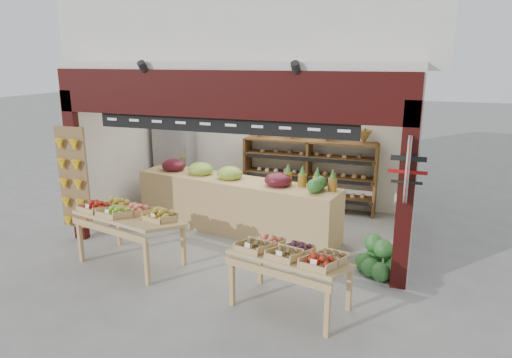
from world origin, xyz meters
The scene contains 11 objects.
ground centered at (0.00, 0.00, 0.00)m, with size 60.00×60.00×0.00m, color slate.
shop_structure centered at (0.00, 1.61, 3.92)m, with size 6.36×5.12×5.40m.
banana_board centered at (-2.73, -1.17, 1.12)m, with size 0.60×0.15×1.80m.
gift_sign centered at (2.75, -1.15, 1.75)m, with size 0.04×0.93×0.92m.
back_shelving centered at (0.73, 1.97, 1.07)m, with size 2.84×0.46×1.77m.
refrigerator centered at (-2.27, 1.60, 0.93)m, with size 0.72×0.72×1.86m, color #ACAEB3.
cardboard_stack centered at (-1.83, 0.85, 0.27)m, with size 1.08×0.79×0.74m.
mid_counter centered at (-0.28, 0.24, 0.54)m, with size 4.06×1.46×1.23m.
display_table_left centered at (-1.38, -1.60, 0.79)m, with size 1.75×1.23×1.02m.
display_table_right centered at (1.44, -2.10, 0.74)m, with size 1.61×1.12×0.95m.
watermelon_pile centered at (2.48, -0.72, 0.20)m, with size 0.76×0.73×0.55m.
Camera 1 is at (2.80, -7.30, 3.17)m, focal length 32.00 mm.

